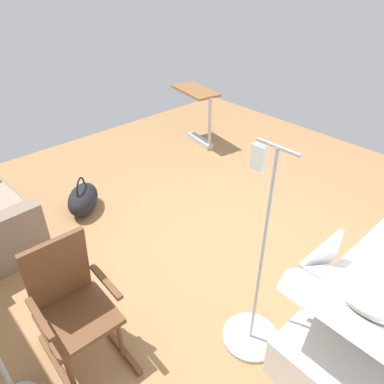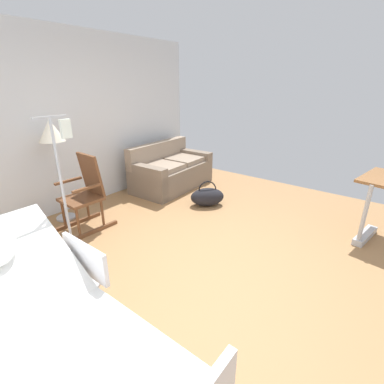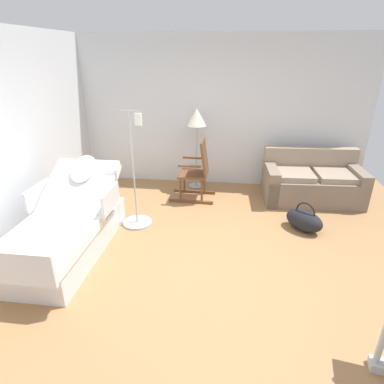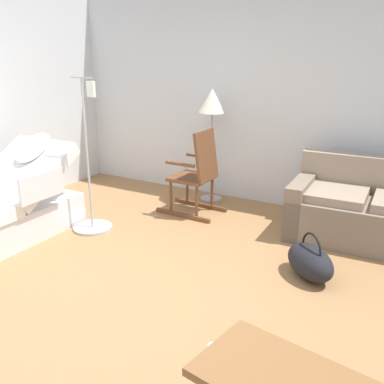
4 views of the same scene
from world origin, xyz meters
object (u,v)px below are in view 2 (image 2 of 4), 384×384
hospital_bed (49,354)px  iv_pole (77,264)px  couch (171,172)px  overbed_table (375,200)px  rocking_chair (85,194)px  floor_lamp (52,138)px  duffel_bag (207,197)px

hospital_bed → iv_pole: size_ratio=1.22×
hospital_bed → couch: (3.45, 2.03, -0.00)m
overbed_table → iv_pole: size_ratio=0.52×
rocking_chair → iv_pole: iv_pole is taller
floor_lamp → iv_pole: iv_pole is taller
hospital_bed → couch: 4.00m
floor_lamp → overbed_table: 4.36m
rocking_chair → iv_pole: 1.32m
floor_lamp → overbed_table: (2.18, -3.71, -0.70)m
hospital_bed → overbed_table: size_ratio=2.37×
hospital_bed → rocking_chair: hospital_bed is taller
duffel_bag → couch: bearing=73.8°
hospital_bed → duffel_bag: size_ratio=3.29×
couch → overbed_table: bearing=-87.6°
couch → iv_pole: 3.01m
rocking_chair → iv_pole: bearing=-127.8°
hospital_bed → floor_lamp: floor_lamp is taller
floor_lamp → duffel_bag: floor_lamp is taller
duffel_bag → iv_pole: 2.45m
overbed_table → duffel_bag: size_ratio=1.39×
couch → duffel_bag: 1.14m
overbed_table → iv_pole: 3.64m
floor_lamp → iv_pole: size_ratio=0.88×
hospital_bed → rocking_chair: (1.48, 1.84, 0.20)m
floor_lamp → iv_pole: 1.96m
rocking_chair → duffel_bag: (1.65, -0.91, -0.35)m
iv_pole → floor_lamp: bearing=64.8°
duffel_bag → iv_pole: size_ratio=0.37×
floor_lamp → overbed_table: floor_lamp is taller
overbed_table → iv_pole: (-2.90, 2.18, -0.28)m
floor_lamp → duffel_bag: 2.48m
couch → floor_lamp: size_ratio=1.10×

